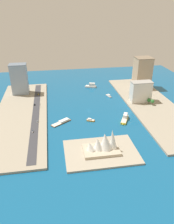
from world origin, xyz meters
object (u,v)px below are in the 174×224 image
(tower_tall_glass, at_px, (19,79))
(van_white, at_px, (37,122))
(hotel_broad_white, at_px, (141,92))
(taxi_yellow_cab, at_px, (38,94))
(apartment_midrise_tan, at_px, (142,72))
(traffic_light_waterfront, at_px, (40,105))
(ferry_yellow_fast, at_px, (125,118))
(suv_black, at_px, (34,105))
(sedan_silver, at_px, (33,131))
(barge_flat_brown, at_px, (62,122))
(ferry_white_commuter, at_px, (91,86))
(opera_landmark, at_px, (103,144))
(yacht_sleek_gray, at_px, (109,96))
(water_taxi_orange, at_px, (91,120))

(tower_tall_glass, height_order, van_white, tower_tall_glass)
(hotel_broad_white, bearing_deg, taxi_yellow_cab, -19.44)
(tower_tall_glass, xyz_separation_m, apartment_midrise_tan, (-211.65, 2.58, 1.65))
(taxi_yellow_cab, distance_m, traffic_light_waterfront, 53.78)
(ferry_yellow_fast, height_order, suv_black, ferry_yellow_fast)
(suv_black, height_order, sedan_silver, suv_black)
(barge_flat_brown, bearing_deg, traffic_light_waterfront, -58.07)
(van_white, relative_size, traffic_light_waterfront, 0.68)
(apartment_midrise_tan, bearing_deg, ferry_white_commuter, -11.62)
(apartment_midrise_tan, distance_m, taxi_yellow_cab, 184.81)
(barge_flat_brown, height_order, hotel_broad_white, hotel_broad_white)
(barge_flat_brown, xyz_separation_m, opera_landmark, (-37.82, 70.83, 9.31))
(hotel_broad_white, bearing_deg, yacht_sleek_gray, -38.32)
(apartment_midrise_tan, height_order, van_white, apartment_midrise_tan)
(sedan_silver, bearing_deg, hotel_broad_white, -157.81)
(suv_black, relative_size, traffic_light_waterfront, 0.68)
(water_taxi_orange, bearing_deg, hotel_broad_white, -152.12)
(sedan_silver, bearing_deg, suv_black, -89.04)
(yacht_sleek_gray, distance_m, sedan_silver, 153.61)
(water_taxi_orange, xyz_separation_m, hotel_broad_white, (-86.01, -45.50, 17.23))
(traffic_light_waterfront, bearing_deg, opera_landmark, 119.64)
(ferry_white_commuter, xyz_separation_m, van_white, (92.90, 122.19, 0.38))
(yacht_sleek_gray, distance_m, traffic_light_waterfront, 115.04)
(barge_flat_brown, xyz_separation_m, traffic_light_waterfront, (28.43, -45.61, 5.60))
(barge_flat_brown, distance_m, water_taxi_orange, 37.51)
(water_taxi_orange, height_order, tower_tall_glass, tower_tall_glass)
(barge_flat_brown, xyz_separation_m, sedan_silver, (36.24, 21.25, 2.14))
(water_taxi_orange, bearing_deg, traffic_light_waterfront, -35.61)
(sedan_silver, xyz_separation_m, taxi_yellow_cab, (-3.34, -120.34, -0.02))
(ferry_yellow_fast, distance_m, sedan_silver, 119.87)
(water_taxi_orange, relative_size, suv_black, 2.60)
(hotel_broad_white, relative_size, van_white, 7.26)
(water_taxi_orange, xyz_separation_m, taxi_yellow_cab, (70.37, -100.68, 1.99))
(barge_flat_brown, distance_m, taxi_yellow_cab, 104.43)
(water_taxi_orange, relative_size, van_white, 2.61)
(ferry_yellow_fast, distance_m, taxi_yellow_cab, 156.95)
(barge_flat_brown, relative_size, traffic_light_waterfront, 4.17)
(water_taxi_orange, distance_m, sedan_silver, 76.32)
(barge_flat_brown, relative_size, ferry_white_commuter, 1.24)
(ferry_yellow_fast, distance_m, traffic_light_waterfront, 123.09)
(barge_flat_brown, bearing_deg, water_taxi_orange, 177.56)
(van_white, bearing_deg, hotel_broad_white, -164.97)
(yacht_sleek_gray, relative_size, apartment_midrise_tan, 0.28)
(hotel_broad_white, relative_size, traffic_light_waterfront, 4.94)
(tower_tall_glass, height_order, apartment_midrise_tan, apartment_midrise_tan)
(hotel_broad_white, xyz_separation_m, sedan_silver, (159.73, 65.15, -15.22))
(ferry_yellow_fast, relative_size, van_white, 5.83)
(sedan_silver, bearing_deg, apartment_midrise_tan, -145.60)
(tower_tall_glass, xyz_separation_m, traffic_light_waterfront, (-33.26, 63.22, -20.69))
(hotel_broad_white, bearing_deg, tower_tall_glass, -19.32)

